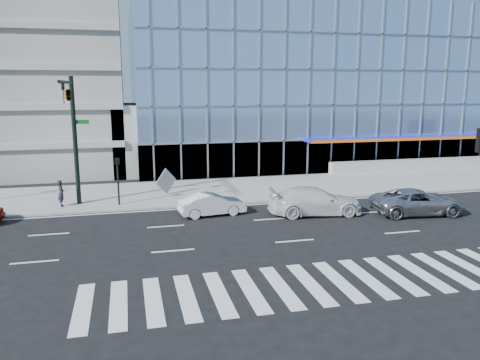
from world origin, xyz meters
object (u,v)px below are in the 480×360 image
object	(u,v)px
white_suv	(315,201)
white_sedan	(212,204)
pedestrian	(61,193)
silver_suv	(418,202)
ped_signal_post	(118,174)
traffic_signal	(70,110)
tilted_panel	(166,181)

from	to	relation	value
white_suv	white_sedan	xyz separation A→B (m)	(-6.00, 1.28, -0.16)
white_sedan	pedestrian	bearing A→B (deg)	60.56
silver_suv	white_sedan	bearing A→B (deg)	83.90
ped_signal_post	pedestrian	bearing A→B (deg)	172.29
white_suv	traffic_signal	bearing A→B (deg)	79.00
traffic_signal	silver_suv	xyz separation A→B (m)	(19.89, -5.57, -5.41)
white_suv	pedestrian	xyz separation A→B (m)	(-14.87, 4.99, 0.17)
ped_signal_post	silver_suv	size ratio (longest dim) A/B	0.55
pedestrian	ped_signal_post	bearing A→B (deg)	-108.69
tilted_panel	silver_suv	bearing A→B (deg)	-67.58
white_suv	pedestrian	distance (m)	15.69
ped_signal_post	white_suv	distance (m)	12.33
ped_signal_post	silver_suv	world-z (taller)	ped_signal_post
ped_signal_post	white_suv	xyz separation A→B (m)	(11.39, -4.52, -1.33)
pedestrian	tilted_panel	world-z (taller)	tilted_panel
pedestrian	white_suv	bearing A→B (deg)	-119.54
white_sedan	silver_suv	bearing A→B (deg)	-109.43
silver_suv	tilted_panel	xyz separation A→B (m)	(-14.22, 8.28, 0.31)
silver_suv	pedestrian	size ratio (longest dim) A/B	3.26
white_sedan	tilted_panel	distance (m)	6.02
traffic_signal	pedestrian	size ratio (longest dim) A/B	4.80
white_sedan	pedestrian	world-z (taller)	pedestrian
silver_suv	tilted_panel	distance (m)	16.45
white_suv	silver_suv	bearing A→B (deg)	-97.71
ped_signal_post	pedestrian	distance (m)	3.70
white_sedan	tilted_panel	bearing A→B (deg)	14.92
traffic_signal	white_suv	world-z (taller)	traffic_signal
white_suv	tilted_panel	bearing A→B (deg)	55.77
ped_signal_post	tilted_panel	world-z (taller)	ped_signal_post
silver_suv	white_suv	distance (m)	6.17
white_suv	white_sedan	world-z (taller)	white_suv
ped_signal_post	white_suv	world-z (taller)	ped_signal_post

